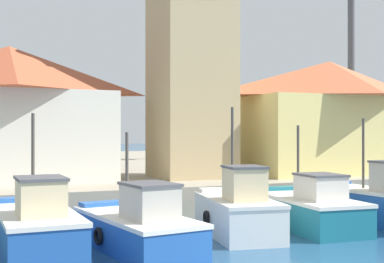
% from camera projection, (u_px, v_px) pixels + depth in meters
% --- Properties ---
extents(quay_wharf, '(120.00, 40.00, 1.32)m').
position_uv_depth(quay_wharf, '(84.00, 171.00, 39.29)').
color(quay_wharf, '#9E937F').
rests_on(quay_wharf, ground).
extents(fishing_boat_left_outer, '(2.12, 5.23, 4.02)m').
position_uv_depth(fishing_boat_left_outer, '(36.00, 228.00, 14.77)').
color(fishing_boat_left_outer, '#2356A8').
rests_on(fishing_boat_left_outer, ground).
extents(fishing_boat_left_inner, '(2.75, 5.48, 3.46)m').
position_uv_depth(fishing_boat_left_inner, '(137.00, 227.00, 15.65)').
color(fishing_boat_left_inner, '#2356A8').
rests_on(fishing_boat_left_inner, ground).
extents(fishing_boat_mid_left, '(2.70, 4.72, 4.34)m').
position_uv_depth(fishing_boat_mid_left, '(238.00, 211.00, 17.89)').
color(fishing_boat_mid_left, silver).
rests_on(fishing_boat_mid_left, ground).
extents(fishing_boat_center, '(2.62, 5.42, 3.72)m').
position_uv_depth(fishing_boat_center, '(308.00, 209.00, 19.25)').
color(fishing_boat_center, '#196B7F').
rests_on(fishing_boat_center, ground).
extents(fishing_boat_mid_right, '(2.29, 5.34, 4.00)m').
position_uv_depth(fishing_boat_mid_right, '(378.00, 202.00, 20.09)').
color(fishing_boat_mid_right, '#2356A8').
rests_on(fishing_boat_mid_right, ground).
extents(clock_tower, '(3.96, 3.96, 16.30)m').
position_uv_depth(clock_tower, '(191.00, 16.00, 25.54)').
color(clock_tower, tan).
rests_on(clock_tower, quay_wharf).
extents(warehouse_left, '(8.97, 6.00, 5.95)m').
position_uv_depth(warehouse_left, '(9.00, 112.00, 23.54)').
color(warehouse_left, silver).
rests_on(warehouse_left, quay_wharf).
extents(warehouse_right, '(10.26, 5.78, 5.95)m').
position_uv_depth(warehouse_right, '(330.00, 116.00, 28.56)').
color(warehouse_right, '#E5D17A').
rests_on(warehouse_right, quay_wharf).
extents(port_crane_far, '(2.47, 7.47, 21.07)m').
position_uv_depth(port_crane_far, '(351.00, 56.00, 42.41)').
color(port_crane_far, '#353539').
rests_on(port_crane_far, quay_wharf).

